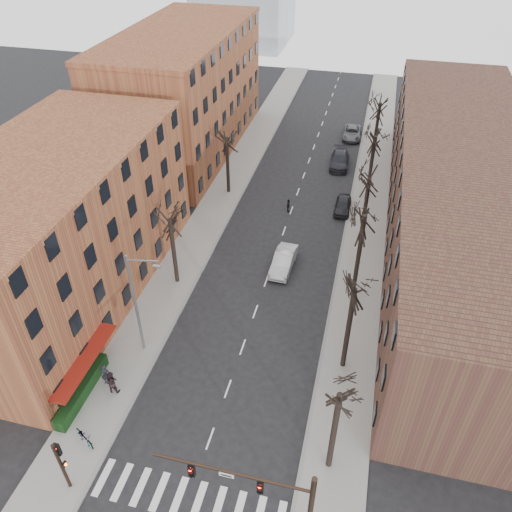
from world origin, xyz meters
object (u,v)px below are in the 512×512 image
Objects in this scene: silver_sedan at (284,261)px; parked_car_mid at (340,160)px; bicycle at (84,437)px; parked_car_near at (343,205)px; pedestrian_a at (106,375)px.

parked_car_mid is (2.70, 21.32, -0.01)m from silver_sedan.
bicycle is at bearing -108.02° from parked_car_mid.
silver_sedan is 11.80m from parked_car_near.
silver_sedan is at bearing -100.00° from parked_car_mid.
parked_car_near is at bearing 47.34° from pedestrian_a.
bicycle is at bearing -95.72° from pedestrian_a.
pedestrian_a is at bearing -117.09° from parked_car_near.
parked_car_mid is 43.19m from bicycle.
bicycle is (-12.85, -31.38, -0.04)m from parked_car_near.
bicycle is (0.80, -4.51, -0.37)m from pedestrian_a.
silver_sedan is 2.77× the size of pedestrian_a.
silver_sedan reaches higher than bicycle.
parked_car_near is 0.75× the size of parked_car_mid.
pedestrian_a is at bearing -118.41° from silver_sedan.
bicycle is at bearing -110.63° from silver_sedan.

